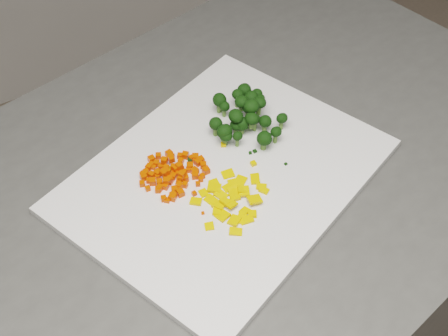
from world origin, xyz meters
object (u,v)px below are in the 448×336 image
cutting_board (224,175)px  carrot_pile (174,169)px  broccoli_pile (248,111)px  pepper_pile (236,200)px  counter_block (241,307)px

cutting_board → carrot_pile: size_ratio=4.50×
cutting_board → broccoli_pile: size_ratio=3.75×
cutting_board → pepper_pile: (-0.01, -0.06, 0.01)m
pepper_pile → carrot_pile: bearing=118.7°
counter_block → cutting_board: bearing=-156.1°
counter_block → broccoli_pile: bearing=56.6°
counter_block → cutting_board: 0.46m
counter_block → carrot_pile: size_ratio=10.23×
pepper_pile → broccoli_pile: broccoli_pile is taller
carrot_pile → pepper_pile: (0.05, -0.09, -0.01)m
pepper_pile → counter_block: bearing=49.6°
counter_block → broccoli_pile: broccoli_pile is taller
cutting_board → carrot_pile: bearing=152.9°
pepper_pile → broccoli_pile: 0.16m
counter_block → cutting_board: (-0.05, -0.02, 0.46)m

